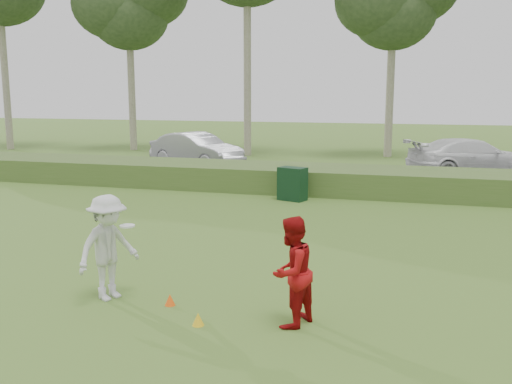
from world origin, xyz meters
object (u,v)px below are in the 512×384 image
(player_white, at_px, (108,247))
(player_red, at_px, (291,272))
(cone_orange, at_px, (170,300))
(cone_yellow, at_px, (198,319))
(utility_cabinet, at_px, (292,184))
(car_mid, at_px, (196,150))
(car_right, at_px, (471,157))

(player_white, distance_m, player_red, 3.43)
(cone_orange, distance_m, cone_yellow, 1.05)
(player_white, xyz_separation_m, utility_cabinet, (1.11, 10.24, -0.38))
(player_white, bearing_deg, utility_cabinet, 18.20)
(player_red, bearing_deg, cone_orange, -75.40)
(car_mid, relative_size, car_right, 0.90)
(utility_cabinet, bearing_deg, player_red, -58.75)
(player_white, bearing_deg, player_red, -69.99)
(player_white, height_order, player_red, player_white)
(car_right, bearing_deg, utility_cabinet, 115.84)
(player_red, distance_m, car_right, 18.49)
(cone_yellow, height_order, car_mid, car_mid)
(player_white, height_order, cone_yellow, player_white)
(cone_orange, distance_m, car_right, 18.89)
(car_mid, height_order, car_right, car_mid)
(player_white, bearing_deg, car_right, 1.60)
(car_right, bearing_deg, cone_orange, 136.54)
(player_white, bearing_deg, cone_orange, -66.19)
(player_white, relative_size, car_mid, 0.38)
(player_red, bearing_deg, car_right, -171.68)
(player_white, distance_m, car_right, 19.29)
(cone_yellow, bearing_deg, player_white, 160.81)
(player_red, height_order, car_right, player_red)
(player_white, xyz_separation_m, player_red, (3.42, -0.26, -0.06))
(utility_cabinet, height_order, car_right, car_right)
(player_red, bearing_deg, cone_yellow, -52.23)
(cone_yellow, relative_size, utility_cabinet, 0.19)
(player_red, bearing_deg, utility_cabinet, -146.63)
(player_white, distance_m, utility_cabinet, 10.31)
(player_red, height_order, utility_cabinet, player_red)
(car_mid, bearing_deg, cone_orange, -135.38)
(car_mid, distance_m, car_right, 12.75)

